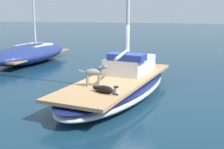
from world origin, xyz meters
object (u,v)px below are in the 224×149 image
Objects in this scene: sailboat_main at (118,87)px; moored_boat_port_side at (30,53)px; dog_grey at (94,73)px; dog_black at (104,89)px; deck_winch at (116,90)px.

sailboat_main is 8.68m from moored_boat_port_side.
moored_boat_port_side is (-5.97, 6.96, -0.52)m from dog_grey.
sailboat_main is 0.97× the size of moored_boat_port_side.
dog_grey is at bearing -113.57° from sailboat_main.
dog_black is at bearing -90.82° from sailboat_main.
moored_boat_port_side is (-6.50, 5.75, 0.23)m from sailboat_main.
dog_black is at bearing -176.78° from deck_winch.
sailboat_main is 2.00m from dog_black.
sailboat_main is 8.52× the size of dog_black.
dog_grey is at bearing 124.26° from dog_black.
dog_grey is 0.12× the size of moored_boat_port_side.
dog_black is 10.06m from moored_boat_port_side.
dog_grey is at bearing 140.16° from deck_winch.
deck_winch is (0.86, -0.72, -0.32)m from dog_grey.
dog_black reaches higher than sailboat_main.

